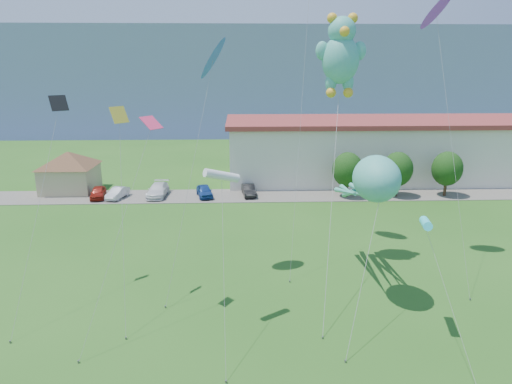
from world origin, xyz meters
TOP-DOWN VIEW (x-y plane):
  - parking_strip at (0.00, 35.00)m, footprint 70.00×6.00m
  - hill_ridge at (0.00, 120.00)m, footprint 160.00×50.00m
  - pavilion at (-24.00, 38.00)m, footprint 9.20×9.20m
  - warehouse at (26.00, 44.00)m, footprint 61.00×15.00m
  - tree_near at (10.00, 34.00)m, footprint 3.60×3.60m
  - tree_mid at (16.00, 34.00)m, footprint 3.60×3.60m
  - tree_far at (22.00, 34.00)m, footprint 3.60×3.60m
  - parked_car_red at (-19.61, 34.49)m, footprint 2.21×4.20m
  - parked_car_silver at (-17.29, 34.36)m, footprint 2.27×4.06m
  - parked_car_white at (-12.66, 35.06)m, footprint 2.33×5.27m
  - parked_car_blue at (-7.03, 34.66)m, footprint 2.50×4.33m
  - parked_car_black at (-1.71, 34.96)m, footprint 1.82×4.16m
  - octopus_kite at (5.74, 10.27)m, footprint 4.55×13.56m
  - teddy_bear_kite at (4.66, 16.09)m, footprint 4.68×12.73m
  - small_kite_cyan at (7.56, 5.33)m, footprint 1.27×6.92m
  - small_kite_black at (-14.80, 11.59)m, footprint 1.94×8.42m
  - small_kite_white at (-3.82, 7.02)m, footprint 0.55×7.25m
  - small_kite_blue at (-4.63, 14.17)m, footprint 4.10×6.57m
  - small_kite_yellow at (-10.15, 9.91)m, footprint 1.53×6.30m
  - small_kite_pink at (-8.36, 8.04)m, footprint 4.16×6.58m
  - small_kite_purple at (11.80, 16.75)m, footprint 1.80×8.99m

SIDE VIEW (x-z plane):
  - parking_strip at x=0.00m, z-range 0.00..0.06m
  - parked_car_silver at x=-17.29m, z-range 0.06..1.33m
  - parked_car_black at x=-1.71m, z-range 0.06..1.39m
  - parked_car_red at x=-19.61m, z-range 0.06..1.42m
  - parked_car_blue at x=-7.03m, z-range 0.06..1.45m
  - parked_car_white at x=-12.66m, z-range 0.06..1.56m
  - pavilion at x=-24.00m, z-range 0.52..5.52m
  - tree_near at x=10.00m, z-range 0.65..6.12m
  - tree_mid at x=16.00m, z-range 0.65..6.12m
  - tree_far at x=22.00m, z-range 0.65..6.12m
  - warehouse at x=26.00m, z-range 0.02..8.22m
  - small_kite_cyan at x=7.56m, z-range 3.08..10.21m
  - octopus_kite at x=5.74m, z-range 2.73..12.57m
  - small_kite_white at x=-3.82m, z-range 4.27..13.83m
  - small_kite_pink at x=-8.36m, z-range 4.33..16.71m
  - small_kite_yellow at x=-10.15m, z-range 4.45..17.12m
  - small_kite_black at x=-14.80m, z-range 4.58..17.83m
  - hill_ridge at x=0.00m, z-range 0.00..25.00m
  - small_kite_blue at x=-4.63m, z-range 7.15..23.52m
  - teddy_bear_kite at x=4.66m, z-range 6.63..25.47m
  - small_kite_purple at x=11.80m, z-range 8.71..28.52m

